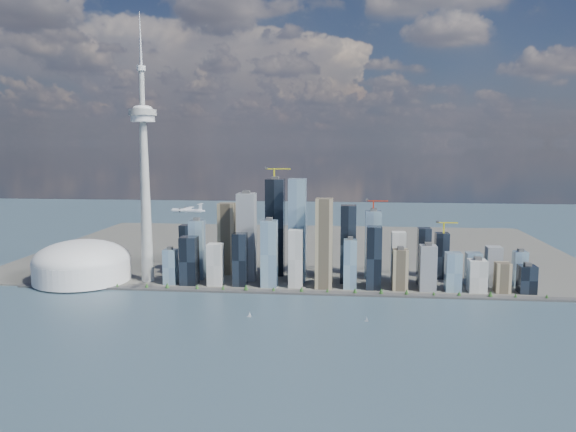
# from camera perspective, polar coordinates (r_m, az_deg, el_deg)

# --- Properties ---
(ground) EXTENTS (4000.00, 4000.00, 0.00)m
(ground) POSITION_cam_1_polar(r_m,az_deg,el_deg) (874.65, -2.00, -12.14)
(ground) COLOR #34485B
(ground) RESTS_ON ground
(seawall) EXTENTS (1100.00, 22.00, 4.00)m
(seawall) POSITION_cam_1_polar(r_m,az_deg,el_deg) (1111.18, -0.25, -7.76)
(seawall) COLOR #383838
(seawall) RESTS_ON ground
(land) EXTENTS (1400.00, 900.00, 3.00)m
(land) POSITION_cam_1_polar(r_m,az_deg,el_deg) (1548.41, 1.50, -3.44)
(land) COLOR #4C4C47
(land) RESTS_ON ground
(shoreline_trees) EXTENTS (960.53, 7.20, 8.80)m
(shoreline_trees) POSITION_cam_1_polar(r_m,az_deg,el_deg) (1109.43, -0.25, -7.42)
(shoreline_trees) COLOR #3F2D1E
(shoreline_trees) RESTS_ON seawall
(skyscraper_cluster) EXTENTS (736.00, 142.00, 238.37)m
(skyscraper_cluster) POSITION_cam_1_polar(r_m,az_deg,el_deg) (1175.27, 3.09, -3.35)
(skyscraper_cluster) COLOR black
(skyscraper_cluster) RESTS_ON land
(needle_tower) EXTENTS (56.00, 56.00, 550.50)m
(needle_tower) POSITION_cam_1_polar(r_m,az_deg,el_deg) (1201.13, -14.37, 4.46)
(needle_tower) COLOR gray
(needle_tower) RESTS_ON land
(dome_stadium) EXTENTS (200.00, 200.00, 86.00)m
(dome_stadium) POSITION_cam_1_polar(r_m,az_deg,el_deg) (1271.22, -20.20, -4.55)
(dome_stadium) COLOR white
(dome_stadium) RESTS_ON land
(airplane) EXTENTS (68.65, 60.85, 16.73)m
(airplane) POSITION_cam_1_polar(r_m,az_deg,el_deg) (1050.43, -10.18, 0.59)
(airplane) COLOR white
(airplane) RESTS_ON ground
(sailboat_west) EXTENTS (7.59, 3.34, 10.49)m
(sailboat_west) POSITION_cam_1_polar(r_m,az_deg,el_deg) (967.65, -3.94, -10.00)
(sailboat_west) COLOR silver
(sailboat_west) RESTS_ON ground
(sailboat_east) EXTENTS (6.09, 3.68, 8.69)m
(sailboat_east) POSITION_cam_1_polar(r_m,az_deg,el_deg) (950.84, 7.99, -10.41)
(sailboat_east) COLOR silver
(sailboat_east) RESTS_ON ground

